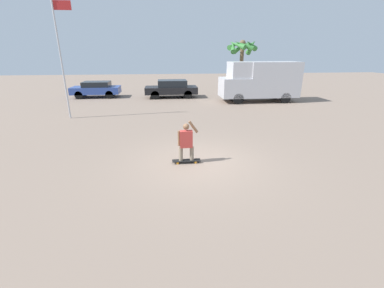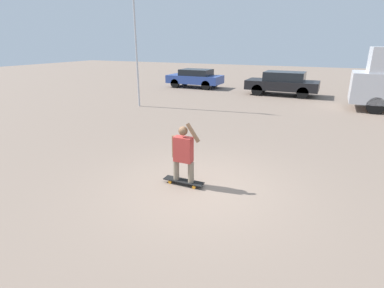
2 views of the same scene
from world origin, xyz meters
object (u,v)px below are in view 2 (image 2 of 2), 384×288
(parked_car_black, at_px, (283,83))
(parked_car_blue, at_px, (195,78))
(person_skateboarder, at_px, (183,151))
(skateboard, at_px, (184,181))
(flagpole, at_px, (136,33))

(parked_car_black, xyz_separation_m, parked_car_blue, (-6.44, 0.76, -0.06))
(person_skateboarder, xyz_separation_m, parked_car_black, (-0.00, 14.10, -0.05))
(skateboard, distance_m, parked_car_blue, 16.21)
(skateboard, height_order, parked_car_black, parked_car_black)
(parked_car_blue, distance_m, flagpole, 8.12)
(skateboard, bearing_deg, flagpole, 130.33)
(person_skateboarder, bearing_deg, flagpole, 130.33)
(skateboard, relative_size, person_skateboarder, 0.69)
(skateboard, relative_size, parked_car_blue, 0.25)
(parked_car_blue, height_order, flagpole, flagpole)
(parked_car_black, bearing_deg, parked_car_blue, 173.26)
(skateboard, xyz_separation_m, parked_car_blue, (-6.45, 14.86, 0.64))
(person_skateboarder, bearing_deg, parked_car_black, 90.00)
(person_skateboarder, xyz_separation_m, flagpole, (-6.18, 7.28, 2.81))
(person_skateboarder, relative_size, parked_car_black, 0.32)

